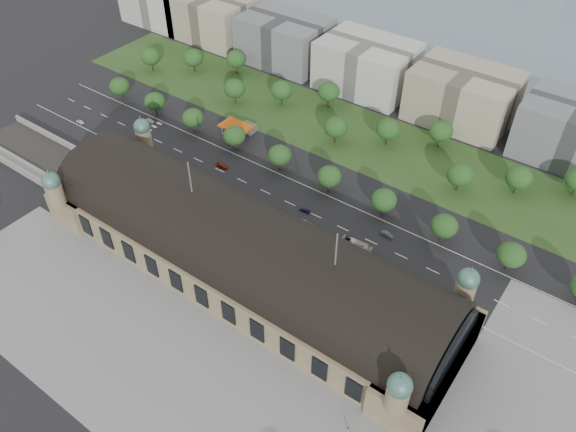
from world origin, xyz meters
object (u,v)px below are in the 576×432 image
Objects in this scene: petrol_station at (243,127)px; bus_west at (276,216)px; traffic_car_0 at (80,122)px; parked_car_1 at (137,161)px; pedestrian_0 at (348,429)px; traffic_car_1 at (150,121)px; parked_car_3 at (204,188)px; bus_east at (357,245)px; traffic_car_5 at (387,234)px; traffic_car_4 at (305,210)px; parked_car_5 at (236,205)px; parked_car_0 at (162,171)px; parked_car_2 at (169,172)px; bus_mid at (310,228)px; parked_car_6 at (231,206)px; traffic_car_2 at (205,182)px; parked_car_4 at (222,206)px; traffic_car_3 at (222,166)px.

petrol_station is 60.62m from bus_west.
traffic_car_0 is at bearing 92.65° from bus_west.
bus_west is (69.24, 5.53, 1.09)m from parked_car_1.
petrol_station is 3.14× the size of traffic_car_0.
petrol_station reaches higher than pedestrian_0.
traffic_car_1 is 89.81m from bus_west.
bus_east is at bearing 65.28° from parked_car_3.
traffic_car_5 is at bearing 74.03° from parked_car_3.
parked_car_3 is (-71.69, -18.95, -0.05)m from traffic_car_5.
bus_west is (-5.99, -10.15, 1.15)m from traffic_car_4.
traffic_car_0 is 96.07m from parked_car_5.
traffic_car_4 is 0.88× the size of parked_car_5.
parked_car_3 is at bearing 75.24° from parked_car_0.
parked_car_0 is 0.70× the size of parked_car_2.
traffic_car_5 is 0.46× the size of bus_mid.
parked_car_6 is at bearing -87.36° from parked_car_5.
traffic_car_4 is at bearing 103.87° from traffic_car_2.
parked_car_6 is (36.87, 0.13, 0.01)m from parked_car_0.
traffic_car_4 is at bearing 79.81° from parked_car_5.
parked_car_1 reaches higher than traffic_car_1.
bus_east is (18.43, 2.35, 0.12)m from bus_mid.
traffic_car_0 is 0.93× the size of parked_car_4.
parked_car_0 is 87.97m from bus_east.
traffic_car_1 is 2.32× the size of pedestrian_0.
traffic_car_0 is 94.80m from parked_car_6.
parked_car_2 is (16.85, 2.14, -0.01)m from parked_car_1.
bus_east is (68.39, 3.72, 0.92)m from traffic_car_2.
parked_car_4 is (-58.94, -22.95, -0.04)m from traffic_car_5.
bus_west is (17.31, 3.08, 1.21)m from parked_car_5.
traffic_car_5 is at bearing 82.52° from parked_car_0.
parked_car_1 is at bearing -77.35° from traffic_car_2.
traffic_car_0 is 0.84× the size of traffic_car_2.
parked_car_3 is at bearing -167.13° from traffic_car_3.
traffic_car_3 is 1.24× the size of traffic_car_4.
parked_car_5 is 0.45× the size of bus_mid.
pedestrian_0 is at bearing 72.08° from traffic_car_0.
traffic_car_4 is 0.32× the size of bus_west.
parked_car_4 is 35.87m from bus_mid.
parked_car_3 is 112.28m from pedestrian_0.
traffic_car_4 is at bearing 48.11° from bus_mid.
parked_car_1 is (-13.74, -1.12, 0.17)m from parked_car_0.
bus_west is at bearing 63.22° from parked_car_3.
bus_west is at bearing 76.19° from parked_car_6.
bus_mid is (7.58, -7.88, 0.79)m from traffic_car_4.
bus_east is (145.34, 4.64, 0.89)m from traffic_car_0.
traffic_car_0 is 0.81× the size of parked_car_2.
bus_mid is at bearing -77.84° from bus_west.
parked_car_4 is (31.16, -2.99, -0.01)m from parked_car_2.
bus_mid is at bearing 93.13° from traffic_car_2.
traffic_car_2 is at bearing 164.56° from pedestrian_0.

